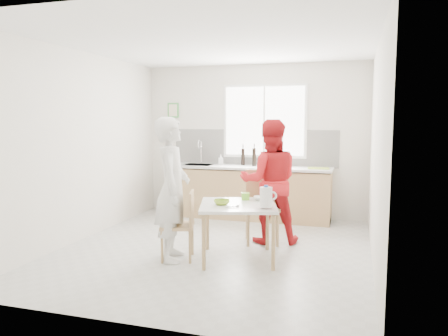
# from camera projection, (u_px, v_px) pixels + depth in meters

# --- Properties ---
(ground) EXTENTS (4.50, 4.50, 0.00)m
(ground) POSITION_uv_depth(u_px,v_px,m) (215.00, 249.00, 5.85)
(ground) COLOR #B7B7B2
(ground) RESTS_ON ground
(room_shell) EXTENTS (4.50, 4.50, 4.50)m
(room_shell) POSITION_uv_depth(u_px,v_px,m) (215.00, 126.00, 5.66)
(room_shell) COLOR silver
(room_shell) RESTS_ON ground
(window) EXTENTS (1.50, 0.06, 1.30)m
(window) POSITION_uv_depth(u_px,v_px,m) (264.00, 121.00, 7.72)
(window) COLOR white
(window) RESTS_ON room_shell
(backsplash) EXTENTS (3.00, 0.02, 0.65)m
(backsplash) POSITION_uv_depth(u_px,v_px,m) (253.00, 148.00, 7.84)
(backsplash) COLOR white
(backsplash) RESTS_ON room_shell
(picture_frame) EXTENTS (0.22, 0.03, 0.28)m
(picture_frame) POSITION_uv_depth(u_px,v_px,m) (173.00, 110.00, 8.20)
(picture_frame) COLOR #469C47
(picture_frame) RESTS_ON room_shell
(kitchen_counter) EXTENTS (2.84, 0.64, 1.37)m
(kitchen_counter) POSITION_uv_depth(u_px,v_px,m) (249.00, 195.00, 7.66)
(kitchen_counter) COLOR tan
(kitchen_counter) RESTS_ON ground
(dining_table) EXTENTS (1.13, 1.13, 0.70)m
(dining_table) POSITION_uv_depth(u_px,v_px,m) (238.00, 210.00, 5.37)
(dining_table) COLOR silver
(dining_table) RESTS_ON ground
(chair_left) EXTENTS (0.49, 0.49, 0.85)m
(chair_left) POSITION_uv_depth(u_px,v_px,m) (183.00, 222.00, 5.40)
(chair_left) COLOR tan
(chair_left) RESTS_ON ground
(chair_far) EXTENTS (0.58, 0.58, 1.01)m
(chair_far) POSITION_uv_depth(u_px,v_px,m) (262.00, 203.00, 6.20)
(chair_far) COLOR tan
(chair_far) RESTS_ON ground
(person_white) EXTENTS (0.58, 0.74, 1.77)m
(person_white) POSITION_uv_depth(u_px,v_px,m) (172.00, 189.00, 5.36)
(person_white) COLOR white
(person_white) RESTS_ON ground
(person_red) EXTENTS (0.99, 0.86, 1.74)m
(person_red) POSITION_uv_depth(u_px,v_px,m) (270.00, 181.00, 6.12)
(person_red) COLOR red
(person_red) RESTS_ON ground
(bowl_green) EXTENTS (0.24, 0.24, 0.06)m
(bowl_green) POSITION_uv_depth(u_px,v_px,m) (222.00, 202.00, 5.31)
(bowl_green) COLOR #94C12C
(bowl_green) RESTS_ON dining_table
(bowl_white) EXTENTS (0.24, 0.24, 0.05)m
(bowl_white) POSITION_uv_depth(u_px,v_px,m) (261.00, 198.00, 5.60)
(bowl_white) COLOR white
(bowl_white) RESTS_ON dining_table
(milk_jug) EXTENTS (0.20, 0.15, 0.26)m
(milk_jug) POSITION_uv_depth(u_px,v_px,m) (266.00, 197.00, 5.06)
(milk_jug) COLOR white
(milk_jug) RESTS_ON dining_table
(green_box) EXTENTS (0.12, 0.12, 0.09)m
(green_box) POSITION_uv_depth(u_px,v_px,m) (245.00, 196.00, 5.63)
(green_box) COLOR #7AD631
(green_box) RESTS_ON dining_table
(spoon) EXTENTS (0.14, 0.10, 0.01)m
(spoon) POSITION_uv_depth(u_px,v_px,m) (232.00, 207.00, 5.14)
(spoon) COLOR #A5A5AA
(spoon) RESTS_ON dining_table
(cutting_board) EXTENTS (0.37, 0.28, 0.01)m
(cutting_board) POSITION_uv_depth(u_px,v_px,m) (318.00, 168.00, 7.23)
(cutting_board) COLOR #9BBC2B
(cutting_board) RESTS_ON kitchen_counter
(wine_bottle_a) EXTENTS (0.07, 0.07, 0.32)m
(wine_bottle_a) POSITION_uv_depth(u_px,v_px,m) (254.00, 157.00, 7.61)
(wine_bottle_a) COLOR black
(wine_bottle_a) RESTS_ON kitchen_counter
(wine_bottle_b) EXTENTS (0.07, 0.07, 0.30)m
(wine_bottle_b) POSITION_uv_depth(u_px,v_px,m) (243.00, 157.00, 7.76)
(wine_bottle_b) COLOR black
(wine_bottle_b) RESTS_ON kitchen_counter
(jar_amber) EXTENTS (0.06, 0.06, 0.16)m
(jar_amber) POSITION_uv_depth(u_px,v_px,m) (261.00, 161.00, 7.69)
(jar_amber) COLOR brown
(jar_amber) RESTS_ON kitchen_counter
(soap_bottle) EXTENTS (0.10, 0.11, 0.18)m
(soap_bottle) POSITION_uv_depth(u_px,v_px,m) (221.00, 160.00, 7.87)
(soap_bottle) COLOR #999999
(soap_bottle) RESTS_ON kitchen_counter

